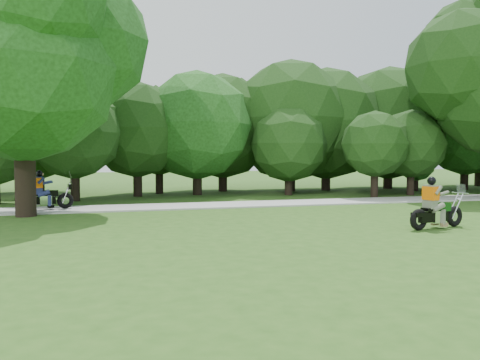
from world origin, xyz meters
TOP-DOWN VIEW (x-y plane):
  - ground at (0.00, 0.00)m, footprint 100.00×100.00m
  - walkway at (0.00, 8.00)m, footprint 60.00×2.20m
  - tree_line at (1.70, 14.35)m, footprint 39.98×11.94m
  - big_tree_west at (-10.54, 6.85)m, footprint 8.64×6.56m
  - chopper_motorcycle at (1.14, 0.42)m, footprint 2.07×0.78m
  - touring_motorcycle at (-10.14, 7.95)m, footprint 1.93×0.82m

SIDE VIEW (x-z plane):
  - ground at x=0.00m, z-range 0.00..0.00m
  - walkway at x=0.00m, z-range 0.00..0.06m
  - chopper_motorcycle at x=1.14m, z-range -0.20..1.30m
  - touring_motorcycle at x=-10.14m, z-range -0.14..1.34m
  - tree_line at x=1.70m, z-range -0.14..7.51m
  - big_tree_west at x=-10.54m, z-range 0.78..10.74m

